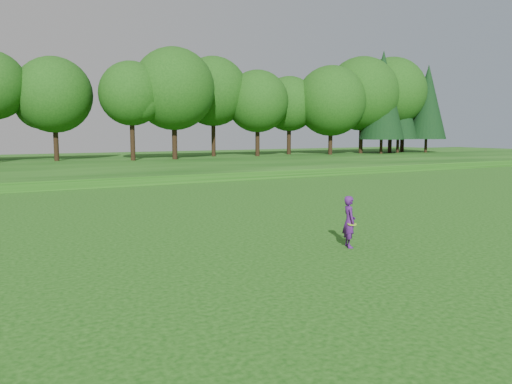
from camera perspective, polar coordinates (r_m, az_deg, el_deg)
ground at (r=15.53m, az=8.76°, el=-6.03°), size 140.00×140.00×0.00m
berm at (r=47.02m, az=-17.24°, el=2.83°), size 130.00×30.00×0.60m
walking_path at (r=33.48m, az=-12.46°, el=0.92°), size 130.00×1.60×0.04m
treeline at (r=51.05m, az=-18.48°, el=11.86°), size 104.00×7.00×15.00m
woman at (r=15.20m, az=10.60°, el=-3.35°), size 0.55×0.66×1.56m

